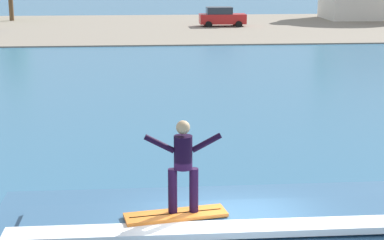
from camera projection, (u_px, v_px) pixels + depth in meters
surfboard at (176, 215)px, 11.02m from camera, size 1.84×0.79×0.06m
surfer at (183, 161)px, 10.85m from camera, size 1.34×0.32×1.65m
shoreline_bank at (156, 27)px, 58.60m from camera, size 120.00×27.06×0.09m
car_far_shore at (222, 17)px, 58.77m from camera, size 4.28×2.10×1.86m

